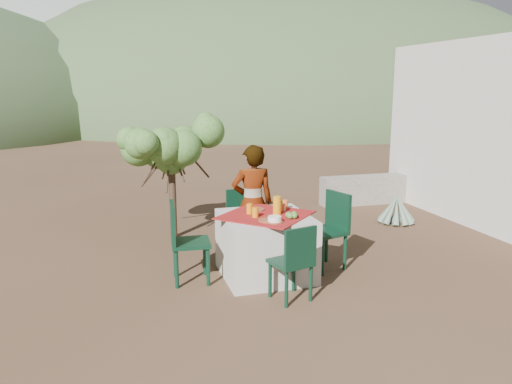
{
  "coord_description": "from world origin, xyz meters",
  "views": [
    {
      "loc": [
        -1.5,
        -5.15,
        2.25
      ],
      "look_at": [
        0.2,
        0.71,
        0.95
      ],
      "focal_mm": 35.0,
      "sensor_mm": 36.0,
      "label": 1
    }
  ],
  "objects_px": {
    "chair_far": "(242,216)",
    "person": "(253,203)",
    "table": "(266,245)",
    "agave": "(397,210)",
    "chair_near": "(295,260)",
    "chair_right": "(330,226)",
    "chair_left": "(183,238)",
    "shrub_tree": "(174,153)",
    "juice_pitcher": "(277,205)"
  },
  "relations": [
    {
      "from": "chair_near",
      "to": "chair_left",
      "type": "relative_size",
      "value": 0.88
    },
    {
      "from": "chair_far",
      "to": "table",
      "type": "bearing_deg",
      "value": -96.01
    },
    {
      "from": "chair_right",
      "to": "shrub_tree",
      "type": "height_order",
      "value": "shrub_tree"
    },
    {
      "from": "person",
      "to": "agave",
      "type": "xyz_separation_m",
      "value": [
        2.79,
        1.02,
        -0.54
      ]
    },
    {
      "from": "chair_right",
      "to": "table",
      "type": "bearing_deg",
      "value": -102.31
    },
    {
      "from": "shrub_tree",
      "to": "juice_pitcher",
      "type": "distance_m",
      "value": 2.22
    },
    {
      "from": "table",
      "to": "shrub_tree",
      "type": "xyz_separation_m",
      "value": [
        -0.82,
        1.93,
        0.9
      ]
    },
    {
      "from": "chair_far",
      "to": "chair_right",
      "type": "bearing_deg",
      "value": -56.92
    },
    {
      "from": "person",
      "to": "shrub_tree",
      "type": "height_order",
      "value": "shrub_tree"
    },
    {
      "from": "chair_right",
      "to": "shrub_tree",
      "type": "bearing_deg",
      "value": -153.88
    },
    {
      "from": "chair_near",
      "to": "chair_right",
      "type": "distance_m",
      "value": 1.16
    },
    {
      "from": "chair_right",
      "to": "agave",
      "type": "distance_m",
      "value": 2.55
    },
    {
      "from": "chair_near",
      "to": "chair_right",
      "type": "height_order",
      "value": "chair_right"
    },
    {
      "from": "chair_right",
      "to": "person",
      "type": "distance_m",
      "value": 1.05
    },
    {
      "from": "table",
      "to": "chair_near",
      "type": "bearing_deg",
      "value": -84.9
    },
    {
      "from": "chair_left",
      "to": "person",
      "type": "bearing_deg",
      "value": -55.65
    },
    {
      "from": "chair_near",
      "to": "shrub_tree",
      "type": "bearing_deg",
      "value": -86.82
    },
    {
      "from": "table",
      "to": "chair_left",
      "type": "relative_size",
      "value": 1.37
    },
    {
      "from": "chair_near",
      "to": "chair_left",
      "type": "xyz_separation_m",
      "value": [
        -1.04,
        0.87,
        0.06
      ]
    },
    {
      "from": "table",
      "to": "chair_far",
      "type": "distance_m",
      "value": 1.12
    },
    {
      "from": "table",
      "to": "shrub_tree",
      "type": "height_order",
      "value": "shrub_tree"
    },
    {
      "from": "table",
      "to": "agave",
      "type": "distance_m",
      "value": 3.27
    },
    {
      "from": "chair_far",
      "to": "person",
      "type": "bearing_deg",
      "value": -93.3
    },
    {
      "from": "chair_left",
      "to": "person",
      "type": "relative_size",
      "value": 0.63
    },
    {
      "from": "person",
      "to": "chair_far",
      "type": "bearing_deg",
      "value": -83.98
    },
    {
      "from": "juice_pitcher",
      "to": "chair_far",
      "type": "bearing_deg",
      "value": 96.86
    },
    {
      "from": "chair_near",
      "to": "agave",
      "type": "height_order",
      "value": "chair_near"
    },
    {
      "from": "person",
      "to": "shrub_tree",
      "type": "xyz_separation_m",
      "value": [
        -0.84,
        1.29,
        0.52
      ]
    },
    {
      "from": "table",
      "to": "shrub_tree",
      "type": "relative_size",
      "value": 0.8
    },
    {
      "from": "chair_right",
      "to": "agave",
      "type": "height_order",
      "value": "chair_right"
    },
    {
      "from": "chair_near",
      "to": "chair_left",
      "type": "bearing_deg",
      "value": -54.82
    },
    {
      "from": "chair_left",
      "to": "chair_right",
      "type": "bearing_deg",
      "value": -86.13
    },
    {
      "from": "agave",
      "to": "juice_pitcher",
      "type": "xyz_separation_m",
      "value": [
        -2.68,
        -1.69,
        0.65
      ]
    },
    {
      "from": "chair_left",
      "to": "juice_pitcher",
      "type": "xyz_separation_m",
      "value": [
        1.1,
        -0.1,
        0.34
      ]
    },
    {
      "from": "chair_far",
      "to": "shrub_tree",
      "type": "bearing_deg",
      "value": 128.64
    },
    {
      "from": "shrub_tree",
      "to": "chair_far",
      "type": "bearing_deg",
      "value": -45.1
    },
    {
      "from": "person",
      "to": "agave",
      "type": "distance_m",
      "value": 3.02
    },
    {
      "from": "chair_far",
      "to": "chair_left",
      "type": "relative_size",
      "value": 0.88
    },
    {
      "from": "person",
      "to": "shrub_tree",
      "type": "relative_size",
      "value": 0.94
    },
    {
      "from": "agave",
      "to": "person",
      "type": "bearing_deg",
      "value": -159.92
    },
    {
      "from": "shrub_tree",
      "to": "juice_pitcher",
      "type": "xyz_separation_m",
      "value": [
        0.95,
        -1.96,
        -0.41
      ]
    },
    {
      "from": "table",
      "to": "chair_near",
      "type": "relative_size",
      "value": 1.55
    },
    {
      "from": "person",
      "to": "chair_right",
      "type": "bearing_deg",
      "value": 148.21
    },
    {
      "from": "chair_far",
      "to": "person",
      "type": "height_order",
      "value": "person"
    },
    {
      "from": "table",
      "to": "juice_pitcher",
      "type": "distance_m",
      "value": 0.51
    },
    {
      "from": "table",
      "to": "agave",
      "type": "height_order",
      "value": "table"
    },
    {
      "from": "chair_right",
      "to": "agave",
      "type": "relative_size",
      "value": 1.45
    },
    {
      "from": "chair_far",
      "to": "chair_near",
      "type": "distance_m",
      "value": 1.91
    },
    {
      "from": "chair_near",
      "to": "person",
      "type": "height_order",
      "value": "person"
    },
    {
      "from": "chair_left",
      "to": "juice_pitcher",
      "type": "relative_size",
      "value": 4.38
    }
  ]
}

